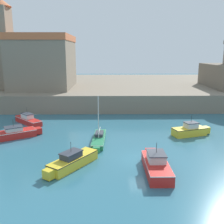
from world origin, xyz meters
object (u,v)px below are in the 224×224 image
Objects in this scene: motorboat_yellow_0 at (190,130)px; motorboat_yellow_3 at (72,161)px; sailboat_green_4 at (99,139)px; motorboat_red_2 at (156,164)px; motorboat_red_1 at (13,133)px; church at (38,58)px; motorboat_red_5 at (28,120)px.

motorboat_yellow_0 is 16.20m from motorboat_yellow_3.
motorboat_red_2 is at bearing -55.82° from sailboat_green_4.
motorboat_red_1 is at bearing 134.43° from motorboat_yellow_3.
motorboat_yellow_0 is at bearing 1.81° from motorboat_red_1.
church is (-24.09, 21.89, 8.18)m from motorboat_yellow_0.
church is (-12.81, 24.21, 8.41)m from sailboat_green_4.
motorboat_yellow_0 is 11.52m from sailboat_green_4.
motorboat_red_1 is at bearing 149.13° from motorboat_red_2.
motorboat_red_2 reaches higher than motorboat_red_5.
sailboat_green_4 reaches higher than motorboat_red_1.
motorboat_red_2 is at bearing -7.47° from motorboat_yellow_3.
sailboat_green_4 is (-11.28, -2.32, -0.23)m from motorboat_yellow_0.
church is (-2.28, 16.10, 8.28)m from motorboat_red_5.
church reaches higher than motorboat_red_2.
motorboat_yellow_0 is 0.82× the size of motorboat_red_1.
motorboat_red_2 is at bearing -60.52° from church.
motorboat_red_1 is at bearing 171.02° from sailboat_green_4.
sailboat_green_4 is 13.30m from motorboat_red_5.
church is (-18.01, 31.86, 8.18)m from motorboat_red_2.
motorboat_yellow_3 is (-13.47, -9.01, -0.05)m from motorboat_yellow_0.
motorboat_yellow_3 is at bearing -60.56° from motorboat_red_5.
motorboat_red_5 is (-15.74, 15.77, -0.10)m from motorboat_red_2.
motorboat_yellow_3 is 1.09× the size of motorboat_red_5.
sailboat_green_4 is (-5.20, 7.66, -0.24)m from motorboat_red_2.
motorboat_yellow_0 is 22.57m from motorboat_red_5.
motorboat_yellow_3 reaches higher than motorboat_red_1.
church is at bearing 117.89° from sailboat_green_4.
motorboat_red_2 reaches higher than motorboat_yellow_0.
motorboat_red_1 is at bearing -88.32° from motorboat_red_5.
church reaches higher than sailboat_green_4.
motorboat_yellow_3 is 16.99m from motorboat_red_5.
sailboat_green_4 is at bearing -37.58° from motorboat_red_5.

